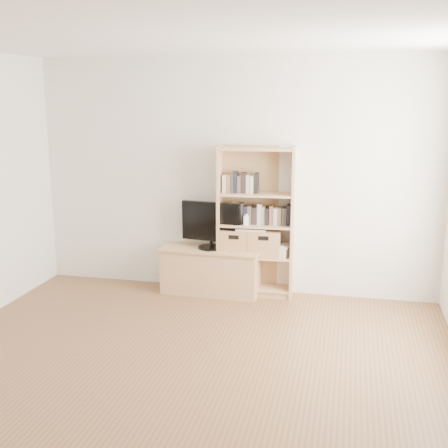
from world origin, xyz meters
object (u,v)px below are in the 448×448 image
(basket_left, at_px, (236,241))
(television, at_px, (211,225))
(basket_right, at_px, (265,243))
(laptop, at_px, (252,229))
(tv_stand, at_px, (211,271))
(bookshelf, at_px, (256,222))
(baby_monitor, at_px, (246,221))

(basket_left, bearing_deg, television, -175.04)
(basket_right, height_order, laptop, laptop)
(tv_stand, height_order, bookshelf, bookshelf)
(television, xyz_separation_m, baby_monitor, (0.40, -0.04, 0.08))
(basket_left, bearing_deg, tv_stand, -175.04)
(bookshelf, distance_m, basket_left, 0.31)
(tv_stand, height_order, laptop, laptop)
(television, bearing_deg, laptop, 12.55)
(tv_stand, bearing_deg, television, -177.82)
(television, bearing_deg, basket_left, 15.80)
(baby_monitor, distance_m, basket_right, 0.33)
(bookshelf, bearing_deg, baby_monitor, -135.00)
(bookshelf, relative_size, basket_right, 4.73)
(basket_left, distance_m, laptop, 0.24)
(basket_left, relative_size, laptop, 1.07)
(tv_stand, height_order, television, television)
(bookshelf, distance_m, television, 0.50)
(television, bearing_deg, tv_stand, 7.49)
(tv_stand, distance_m, basket_right, 0.69)
(bookshelf, distance_m, laptop, 0.08)
(bookshelf, xyz_separation_m, basket_left, (-0.22, -0.02, -0.22))
(tv_stand, relative_size, baby_monitor, 10.35)
(bookshelf, relative_size, baby_monitor, 15.83)
(baby_monitor, height_order, basket_right, baby_monitor)
(bookshelf, height_order, laptop, bookshelf)
(tv_stand, xyz_separation_m, basket_right, (0.59, 0.06, 0.36))
(bookshelf, bearing_deg, basket_left, -178.81)
(television, height_order, basket_right, television)
(television, bearing_deg, baby_monitor, 1.72)
(bookshelf, height_order, television, bookshelf)
(tv_stand, xyz_separation_m, baby_monitor, (0.40, -0.04, 0.61))
(baby_monitor, height_order, laptop, baby_monitor)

